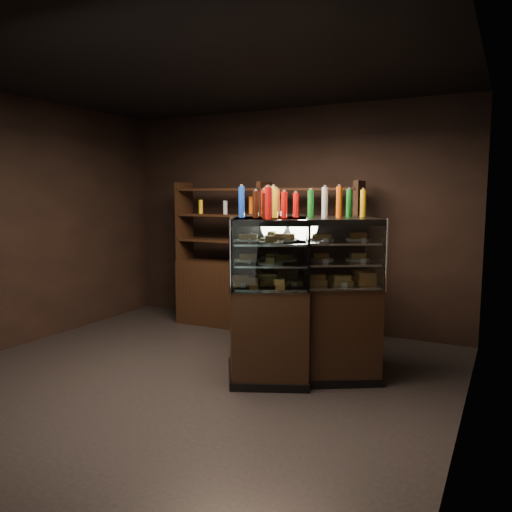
{
  "coord_description": "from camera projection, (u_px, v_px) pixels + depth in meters",
  "views": [
    {
      "loc": [
        2.79,
        -3.88,
        1.84
      ],
      "look_at": [
        0.53,
        0.5,
        1.23
      ],
      "focal_mm": 35.0,
      "sensor_mm": 36.0,
      "label": 1
    }
  ],
  "objects": [
    {
      "name": "bottles_top",
      "position": [
        287.0,
        203.0,
        5.02
      ],
      "size": [
        1.23,
        1.16,
        0.3
      ],
      "color": "#147223",
      "rests_on": "display_case"
    },
    {
      "name": "potted_conifer",
      "position": [
        367.0,
        323.0,
        5.4
      ],
      "size": [
        0.37,
        0.37,
        0.8
      ],
      "rotation": [
        0.0,
        0.0,
        0.43
      ],
      "color": "black",
      "rests_on": "ground"
    },
    {
      "name": "food_display",
      "position": [
        287.0,
        256.0,
        5.08
      ],
      "size": [
        1.4,
        1.3,
        0.49
      ],
      "color": "#CB8649",
      "rests_on": "display_case"
    },
    {
      "name": "ground",
      "position": [
        185.0,
        382.0,
        4.92
      ],
      "size": [
        5.0,
        5.0,
        0.0
      ],
      "primitive_type": "plane",
      "color": "black",
      "rests_on": "ground"
    },
    {
      "name": "display_case",
      "position": [
        286.0,
        321.0,
        5.16
      ],
      "size": [
        1.87,
        1.66,
        1.62
      ],
      "rotation": [
        0.0,
        0.0,
        -0.3
      ],
      "color": "black",
      "rests_on": "ground"
    },
    {
      "name": "back_shelving",
      "position": [
        264.0,
        286.0,
        6.72
      ],
      "size": [
        2.6,
        0.5,
        2.0
      ],
      "rotation": [
        0.0,
        0.0,
        0.03
      ],
      "color": "black",
      "rests_on": "ground"
    },
    {
      "name": "room_shell",
      "position": [
        182.0,
        183.0,
        4.68
      ],
      "size": [
        5.02,
        5.02,
        3.01
      ],
      "color": "black",
      "rests_on": "ground"
    }
  ]
}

